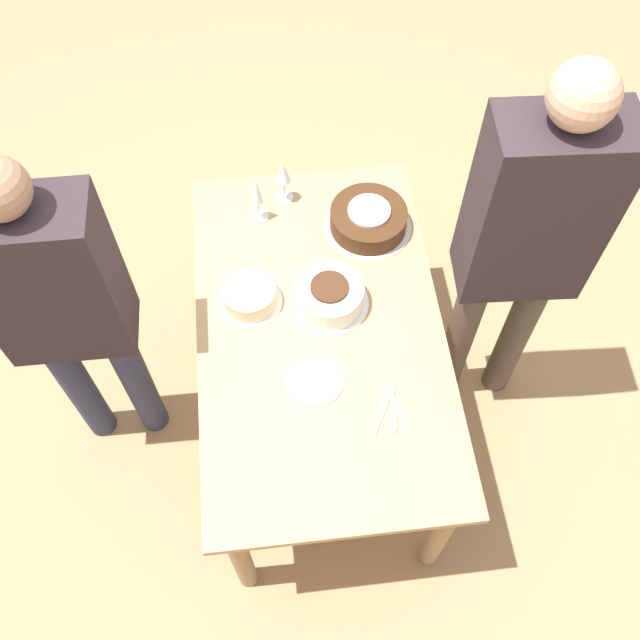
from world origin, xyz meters
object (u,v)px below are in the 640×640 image
at_px(cake_back_decorated, 249,296).
at_px(wine_glass_far, 283,174).
at_px(cake_center_white, 329,296).
at_px(person_cutting, 527,238).
at_px(cake_front_chocolate, 368,219).
at_px(wine_glass_near, 257,193).
at_px(person_watching, 62,304).

distance_m(cake_back_decorated, wine_glass_far, 0.50).
relative_size(cake_center_white, person_cutting, 0.16).
relative_size(cake_front_chocolate, person_cutting, 0.19).
relative_size(cake_center_white, wine_glass_far, 1.46).
bearing_deg(cake_back_decorated, cake_front_chocolate, -58.11).
bearing_deg(cake_center_white, person_cutting, -90.92).
bearing_deg(cake_front_chocolate, cake_back_decorated, 121.89).
bearing_deg(cake_back_decorated, wine_glass_near, -8.86).
xyz_separation_m(cake_back_decorated, person_cutting, (-0.05, -0.90, 0.25)).
xyz_separation_m(wine_glass_near, person_watching, (-0.45, 0.64, 0.07)).
relative_size(wine_glass_far, person_watching, 0.12).
bearing_deg(wine_glass_far, cake_front_chocolate, -120.96).
height_order(cake_center_white, cake_back_decorated, cake_center_white).
bearing_deg(wine_glass_near, cake_back_decorated, 171.14).
bearing_deg(person_watching, cake_front_chocolate, 19.53).
xyz_separation_m(cake_back_decorated, wine_glass_near, (0.38, -0.06, 0.09)).
distance_m(wine_glass_far, person_cutting, 0.91).
bearing_deg(person_watching, cake_back_decorated, 7.55).
xyz_separation_m(wine_glass_far, person_watching, (-0.53, 0.74, 0.07)).
distance_m(person_cutting, person_watching, 1.48).
distance_m(cake_front_chocolate, wine_glass_far, 0.36).
xyz_separation_m(cake_back_decorated, wine_glass_far, (0.46, -0.16, 0.09)).
distance_m(cake_center_white, person_watching, 0.87).
relative_size(wine_glass_far, person_cutting, 0.11).
distance_m(wine_glass_far, person_watching, 0.91).
relative_size(person_cutting, person_watching, 1.09).
bearing_deg(person_watching, wine_glass_far, 36.31).
bearing_deg(cake_front_chocolate, person_cutting, -126.57).
bearing_deg(person_cutting, cake_back_decorated, 0.67).
distance_m(cake_center_white, cake_back_decorated, 0.28).
xyz_separation_m(cake_front_chocolate, wine_glass_near, (0.10, 0.40, 0.09)).
height_order(cake_center_white, person_cutting, person_cutting).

